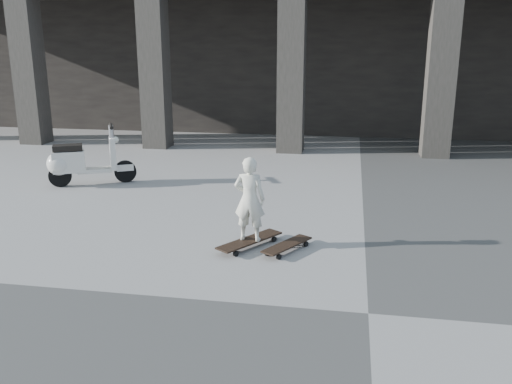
% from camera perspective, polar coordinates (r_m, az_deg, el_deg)
% --- Properties ---
extents(ground, '(90.00, 90.00, 0.00)m').
position_cam_1_polar(ground, '(5.89, 11.74, -12.41)').
color(ground, '#454543').
rests_on(ground, ground).
extents(colonnade, '(28.00, 8.82, 6.00)m').
position_cam_1_polar(colonnade, '(18.99, 11.24, 16.14)').
color(colonnade, black).
rests_on(colonnade, ground).
extents(longboard, '(0.80, 1.03, 0.11)m').
position_cam_1_polar(longboard, '(7.47, -0.67, -5.19)').
color(longboard, black).
rests_on(longboard, ground).
extents(skateboard_spare, '(0.63, 0.86, 0.10)m').
position_cam_1_polar(skateboard_spare, '(7.34, 3.28, -5.65)').
color(skateboard_spare, black).
rests_on(skateboard_spare, ground).
extents(child, '(0.44, 0.30, 1.16)m').
position_cam_1_polar(child, '(7.28, -0.68, -0.75)').
color(child, silver).
rests_on(child, longboard).
extents(scooter, '(1.55, 0.95, 1.18)m').
position_cam_1_polar(scooter, '(11.14, -18.37, 3.00)').
color(scooter, black).
rests_on(scooter, ground).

